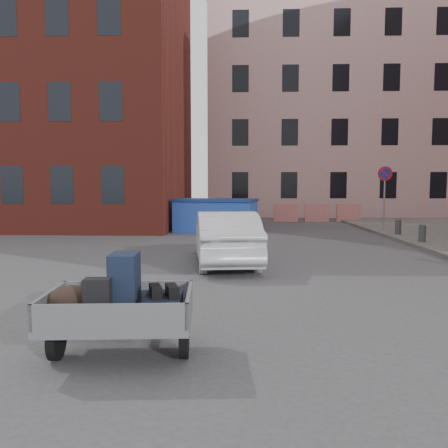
{
  "coord_description": "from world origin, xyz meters",
  "views": [
    {
      "loc": [
        -0.05,
        -8.94,
        1.96
      ],
      "look_at": [
        -0.39,
        0.87,
        1.1
      ],
      "focal_mm": 35.0,
      "sensor_mm": 36.0,
      "label": 1
    }
  ],
  "objects": [
    {
      "name": "trailer",
      "position": [
        -1.4,
        -4.17,
        0.61
      ],
      "size": [
        1.67,
        1.86,
        1.2
      ],
      "rotation": [
        0.0,
        0.0,
        0.07
      ],
      "color": "black",
      "rests_on": "ground"
    },
    {
      "name": "silver_car",
      "position": [
        -0.39,
        1.96,
        0.67
      ],
      "size": [
        1.9,
        4.18,
        1.33
      ],
      "primitive_type": "imported",
      "rotation": [
        0.0,
        0.0,
        3.27
      ],
      "color": "#AFB1B6",
      "rests_on": "ground"
    },
    {
      "name": "building_pink",
      "position": [
        6.0,
        22.0,
        7.0
      ],
      "size": [
        16.0,
        8.0,
        14.0
      ],
      "primitive_type": "cube",
      "color": "#CF9F9F",
      "rests_on": "ground"
    },
    {
      "name": "barriers",
      "position": [
        4.2,
        15.0,
        0.5
      ],
      "size": [
        4.7,
        0.18,
        1.0
      ],
      "color": "red",
      "rests_on": "ground"
    },
    {
      "name": "dumpster",
      "position": [
        -1.04,
        9.38,
        0.72
      ],
      "size": [
        3.69,
        2.44,
        1.42
      ],
      "rotation": [
        0.0,
        0.0,
        -0.22
      ],
      "color": "navy",
      "rests_on": "ground"
    },
    {
      "name": "building_brick",
      "position": [
        -9.0,
        13.0,
        7.0
      ],
      "size": [
        12.0,
        10.0,
        14.0
      ],
      "primitive_type": "cube",
      "color": "#591E16",
      "rests_on": "ground"
    },
    {
      "name": "ground",
      "position": [
        0.0,
        0.0,
        0.0
      ],
      "size": [
        120.0,
        120.0,
        0.0
      ],
      "primitive_type": "plane",
      "color": "#38383A",
      "rests_on": "ground"
    },
    {
      "name": "no_parking_sign",
      "position": [
        6.0,
        9.48,
        2.01
      ],
      "size": [
        0.6,
        0.09,
        2.65
      ],
      "color": "gray",
      "rests_on": "sidewalk"
    }
  ]
}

